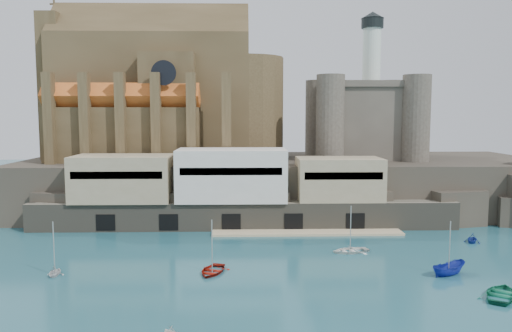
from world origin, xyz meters
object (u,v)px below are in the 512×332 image
at_px(castle_keep, 363,116).
at_px(boat_0, 212,272).
at_px(boat_2, 448,275).
at_px(church, 163,97).

height_order(castle_keep, boat_0, castle_keep).
height_order(boat_0, boat_2, boat_0).
bearing_deg(castle_keep, boat_0, -123.36).
bearing_deg(boat_2, castle_keep, -27.51).
relative_size(castle_keep, boat_2, 5.97).
height_order(church, castle_keep, church).
xyz_separation_m(church, boat_2, (40.14, -44.66, -22.13)).
distance_m(church, boat_2, 64.00).
bearing_deg(boat_0, church, 122.13).
height_order(church, boat_2, church).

